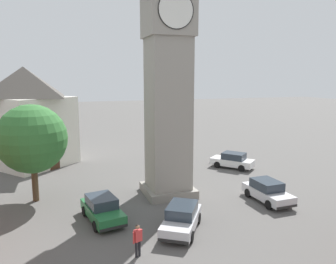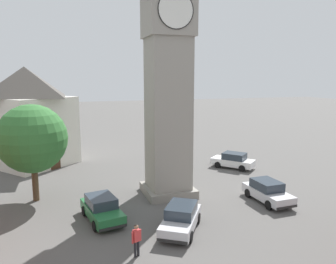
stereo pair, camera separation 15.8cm
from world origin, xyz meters
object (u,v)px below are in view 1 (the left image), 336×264
car_silver_kerb (233,160)px  car_white_side (102,209)px  car_red_corner (267,191)px  building_corner_back (26,115)px  car_blue_kerb (182,218)px  tree (32,139)px  clock_tower (168,27)px  pedestrian (138,238)px

car_silver_kerb → car_white_side: size_ratio=0.97×
car_red_corner → building_corner_back: bearing=135.6°
car_red_corner → car_blue_kerb: bearing=-163.2°
car_red_corner → tree: size_ratio=0.60×
clock_tower → pedestrian: clock_tower is taller
car_blue_kerb → building_corner_back: 21.64m
pedestrian → tree: tree is taller
car_red_corner → tree: bearing=161.0°
car_silver_kerb → tree: bearing=-170.0°
car_white_side → tree: size_ratio=0.62×
clock_tower → pedestrian: bearing=-118.1°
clock_tower → car_blue_kerb: bearing=-101.2°
car_silver_kerb → pedestrian: bearing=-134.5°
car_white_side → pedestrian: (1.13, -4.78, 0.25)m
car_blue_kerb → car_white_side: size_ratio=1.00×
car_blue_kerb → car_white_side: 5.07m
car_silver_kerb → pedestrian: 17.98m
tree → building_corner_back: size_ratio=0.65×
car_white_side → tree: (-4.13, 4.88, 3.79)m
car_white_side → pedestrian: pedestrian is taller
car_white_side → car_silver_kerb: bearing=30.4°
car_blue_kerb → car_silver_kerb: same height
clock_tower → car_red_corner: (6.27, -3.75, -11.56)m
car_silver_kerb → tree: tree is taller
tree → building_corner_back: (-1.25, 11.22, 0.49)m
car_blue_kerb → pedestrian: size_ratio=2.59×
car_blue_kerb → car_white_side: (-4.21, 2.82, 0.00)m
car_red_corner → car_white_side: (-11.66, 0.57, 0.00)m
car_blue_kerb → car_red_corner: bearing=16.8°
car_silver_kerb → pedestrian: pedestrian is taller
car_white_side → tree: 7.43m
tree → car_blue_kerb: bearing=-42.7°
building_corner_back → car_red_corner: bearing=-44.4°
car_silver_kerb → car_red_corner: bearing=-103.5°
clock_tower → car_red_corner: 13.68m
car_red_corner → pedestrian: 11.35m
clock_tower → car_red_corner: size_ratio=5.05×
car_silver_kerb → building_corner_back: size_ratio=0.39×
car_red_corner → tree: tree is taller
car_silver_kerb → car_blue_kerb: bearing=-131.2°
car_silver_kerb → car_red_corner: (-2.06, -8.61, 0.00)m
car_silver_kerb → building_corner_back: building_corner_back is taller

